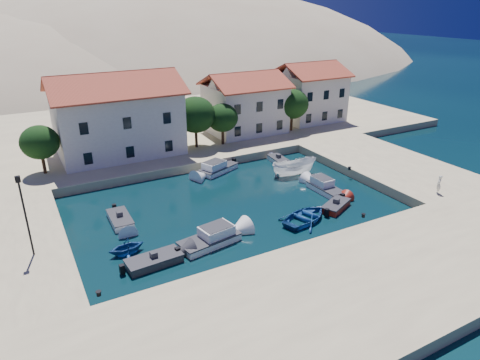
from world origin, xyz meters
name	(u,v)px	position (x,y,z in m)	size (l,w,h in m)	color
ground	(292,256)	(0.00, 0.00, 0.00)	(400.00, 400.00, 0.00)	black
quay_south	(345,293)	(0.00, -6.00, 0.50)	(52.00, 12.00, 1.00)	tan
quay_east	(387,165)	(20.50, 10.00, 0.50)	(11.00, 20.00, 1.00)	tan
quay_west	(12,252)	(-19.00, 10.00, 0.50)	(8.00, 20.00, 1.00)	tan
quay_north	(158,128)	(2.00, 38.00, 0.50)	(80.00, 36.00, 1.00)	tan
hills	(136,129)	(20.64, 123.62, -23.40)	(254.00, 176.00, 99.00)	tan
building_left	(117,113)	(-6.00, 28.00, 5.94)	(14.70, 9.45, 9.70)	beige
building_mid	(245,102)	(12.00, 29.00, 5.22)	(10.50, 8.40, 8.30)	beige
building_right	(310,91)	(24.00, 30.00, 5.47)	(9.45, 8.40, 8.80)	beige
trees	(207,116)	(4.51, 25.46, 4.84)	(37.30, 5.30, 6.45)	#382314
lamppost	(24,209)	(-17.50, 8.00, 4.75)	(0.35, 0.25, 6.22)	black
bollards	(293,215)	(2.80, 3.87, 1.15)	(29.36, 9.56, 0.30)	black
motorboat_grey_sw	(154,261)	(-9.69, 4.01, 0.29)	(4.28, 2.14, 1.25)	#323136
cabin_cruiser_south	(209,239)	(-4.86, 4.61, 0.48)	(5.34, 2.97, 1.60)	white
rowboat_south	(305,220)	(4.46, 4.22, 0.00)	(3.65, 5.11, 1.06)	navy
motorboat_red_se	(336,206)	(8.39, 4.73, 0.30)	(3.80, 2.89, 1.25)	maroon
cabin_cruiser_east	(326,188)	(10.00, 8.27, 0.48)	(1.84, 4.39, 1.60)	white
boat_east	(294,175)	(9.83, 13.67, 0.00)	(2.01, 5.33, 2.06)	white
motorboat_white_ne	(278,160)	(10.58, 17.98, 0.30)	(1.85, 3.46, 1.25)	white
rowboat_west	(127,253)	(-11.11, 6.48, 0.00)	(2.40, 2.79, 1.47)	navy
motorboat_white_west	(120,219)	(-10.28, 11.83, 0.29)	(1.79, 3.89, 1.25)	white
cabin_cruiser_north	(218,168)	(2.78, 18.74, 0.48)	(5.29, 3.77, 1.60)	white
pedestrian	(439,185)	(17.84, 1.10, 1.92)	(0.67, 0.44, 1.85)	silver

